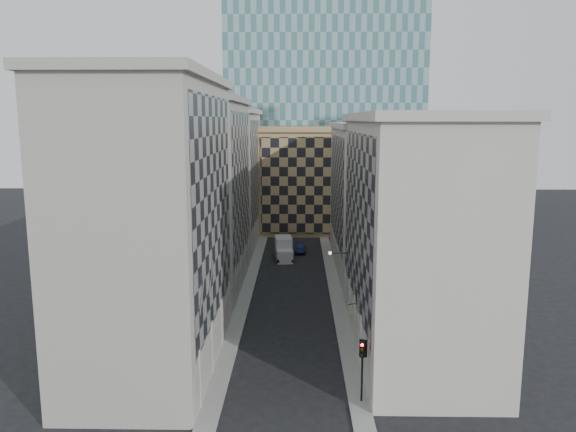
# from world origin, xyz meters

# --- Properties ---
(ground) EXTENTS (260.00, 260.00, 0.00)m
(ground) POSITION_xyz_m (0.00, 0.00, 0.00)
(ground) COLOR black
(ground) RESTS_ON ground
(sidewalk_west) EXTENTS (1.50, 100.00, 0.15)m
(sidewalk_west) POSITION_xyz_m (-5.25, 30.00, 0.07)
(sidewalk_west) COLOR gray
(sidewalk_west) RESTS_ON ground
(sidewalk_east) EXTENTS (1.50, 100.00, 0.15)m
(sidewalk_east) POSITION_xyz_m (5.25, 30.00, 0.07)
(sidewalk_east) COLOR gray
(sidewalk_east) RESTS_ON ground
(bldg_left_a) EXTENTS (10.80, 22.80, 23.70)m
(bldg_left_a) POSITION_xyz_m (-10.88, 11.00, 11.82)
(bldg_left_a) COLOR #A6A296
(bldg_left_a) RESTS_ON ground
(bldg_left_b) EXTENTS (10.80, 22.80, 22.70)m
(bldg_left_b) POSITION_xyz_m (-10.88, 33.00, 11.32)
(bldg_left_b) COLOR gray
(bldg_left_b) RESTS_ON ground
(bldg_left_c) EXTENTS (10.80, 22.80, 21.70)m
(bldg_left_c) POSITION_xyz_m (-10.88, 55.00, 10.83)
(bldg_left_c) COLOR #A6A296
(bldg_left_c) RESTS_ON ground
(bldg_right_a) EXTENTS (10.80, 26.80, 20.70)m
(bldg_right_a) POSITION_xyz_m (10.88, 15.00, 10.32)
(bldg_right_a) COLOR #B9B5AA
(bldg_right_a) RESTS_ON ground
(bldg_right_b) EXTENTS (10.80, 28.80, 19.70)m
(bldg_right_b) POSITION_xyz_m (10.89, 42.00, 9.85)
(bldg_right_b) COLOR #B9B5AA
(bldg_right_b) RESTS_ON ground
(tan_block) EXTENTS (16.80, 14.80, 18.80)m
(tan_block) POSITION_xyz_m (2.00, 67.90, 9.44)
(tan_block) COLOR tan
(tan_block) RESTS_ON ground
(church_tower) EXTENTS (7.20, 7.20, 51.50)m
(church_tower) POSITION_xyz_m (0.00, 82.00, 26.95)
(church_tower) COLOR #2D2723
(church_tower) RESTS_ON ground
(flagpoles_left) EXTENTS (0.10, 6.33, 2.33)m
(flagpoles_left) POSITION_xyz_m (-5.90, 6.00, 8.00)
(flagpoles_left) COLOR gray
(flagpoles_left) RESTS_ON ground
(bracket_lamp) EXTENTS (1.98, 0.36, 0.36)m
(bracket_lamp) POSITION_xyz_m (4.38, 24.00, 6.20)
(bracket_lamp) COLOR black
(bracket_lamp) RESTS_ON ground
(traffic_light) EXTENTS (0.56, 0.56, 4.58)m
(traffic_light) POSITION_xyz_m (5.43, 3.82, 3.43)
(traffic_light) COLOR black
(traffic_light) RESTS_ON sidewalk_east
(box_truck) EXTENTS (2.87, 5.94, 3.15)m
(box_truck) POSITION_xyz_m (-1.27, 45.87, 1.37)
(box_truck) COLOR silver
(box_truck) RESTS_ON ground
(dark_car) EXTENTS (1.53, 4.33, 1.42)m
(dark_car) POSITION_xyz_m (1.09, 49.97, 0.71)
(dark_car) COLOR #0D1233
(dark_car) RESTS_ON ground
(shop_sign) EXTENTS (0.78, 0.68, 0.78)m
(shop_sign) POSITION_xyz_m (5.42, 13.31, 3.84)
(shop_sign) COLOR black
(shop_sign) RESTS_ON ground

